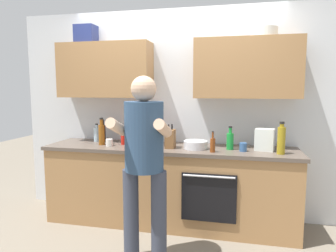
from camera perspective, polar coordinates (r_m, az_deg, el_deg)
name	(u,v)px	position (r m, az deg, el deg)	size (l,w,h in m)	color
ground_plane	(169,223)	(3.74, 0.20, -17.58)	(12.00, 12.00, 0.00)	#756B5B
back_wall_unit	(174,94)	(3.67, 1.09, 6.02)	(4.00, 0.38, 2.50)	silver
counter	(169,185)	(3.57, 0.22, -10.99)	(2.84, 0.67, 0.90)	#A37547
person_standing	(144,155)	(2.69, -4.49, -5.33)	(0.49, 0.45, 1.66)	#383D4C
bottle_hotsauce	(123,137)	(3.63, -8.36, -2.10)	(0.05, 0.05, 0.22)	red
bottle_oil	(281,140)	(3.26, 20.39, -2.41)	(0.08, 0.08, 0.33)	olive
bottle_vinegar	(213,145)	(3.20, 8.34, -3.44)	(0.05, 0.05, 0.22)	brown
bottle_juice	(161,138)	(3.51, -1.39, -2.28)	(0.07, 0.07, 0.23)	orange
bottle_soda	(230,140)	(3.37, 11.51, -2.65)	(0.08, 0.08, 0.25)	#198C33
bottle_soy	(103,133)	(3.83, -12.02, -1.29)	(0.06, 0.06, 0.28)	black
bottle_syrup	(102,134)	(3.65, -12.29, -1.39)	(0.07, 0.07, 0.32)	#8C4C14
bottle_water	(97,134)	(3.89, -13.15, -1.52)	(0.07, 0.07, 0.22)	silver
cup_tea	(243,147)	(3.31, 13.85, -3.84)	(0.08, 0.08, 0.09)	#33598C
cup_coffee	(109,142)	(3.57, -10.90, -3.04)	(0.08, 0.08, 0.08)	white
mixing_bowl	(196,145)	(3.36, 5.17, -3.50)	(0.26, 0.26, 0.09)	silver
knife_block	(170,139)	(3.38, 0.44, -2.39)	(0.10, 0.14, 0.26)	brown
grocery_bag_crisps	(141,138)	(3.60, -5.13, -2.34)	(0.21, 0.15, 0.15)	red
grocery_bag_produce	(265,140)	(3.41, 17.60, -2.42)	(0.19, 0.16, 0.23)	silver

